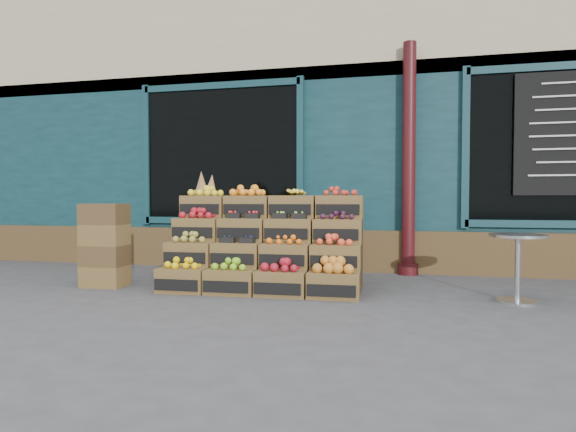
# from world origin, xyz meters

# --- Properties ---
(ground) EXTENTS (60.00, 60.00, 0.00)m
(ground) POSITION_xyz_m (0.00, 0.00, 0.00)
(ground) COLOR #404042
(ground) RESTS_ON ground
(shop_facade) EXTENTS (12.00, 6.24, 4.80)m
(shop_facade) POSITION_xyz_m (0.00, 5.11, 2.40)
(shop_facade) COLOR #103239
(shop_facade) RESTS_ON ground
(crate_display) EXTENTS (2.28, 1.17, 1.41)m
(crate_display) POSITION_xyz_m (-0.47, 0.67, 0.43)
(crate_display) COLOR brown
(crate_display) RESTS_ON ground
(spare_crates) EXTENTS (0.51, 0.36, 0.99)m
(spare_crates) POSITION_xyz_m (-2.36, 0.28, 0.50)
(spare_crates) COLOR brown
(spare_crates) RESTS_ON ground
(bistro_table) EXTENTS (0.55, 0.55, 0.69)m
(bistro_table) POSITION_xyz_m (2.25, 0.41, 0.43)
(bistro_table) COLOR silver
(bistro_table) RESTS_ON ground
(shopkeeper) EXTENTS (0.81, 0.58, 2.09)m
(shopkeeper) POSITION_xyz_m (-1.42, 2.78, 1.04)
(shopkeeper) COLOR #1D682C
(shopkeeper) RESTS_ON ground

